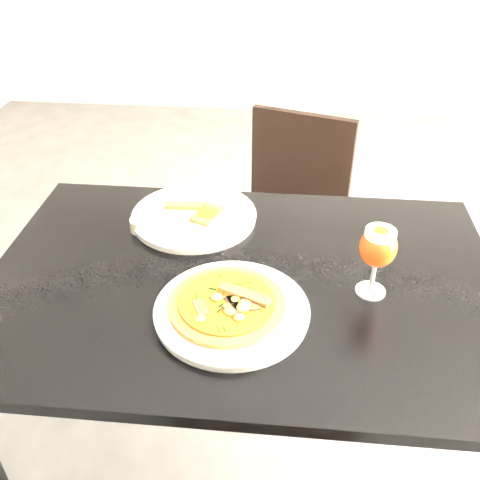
# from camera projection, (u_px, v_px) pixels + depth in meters

# --- Properties ---
(ground) EXTENTS (6.00, 6.00, 0.00)m
(ground) POSITION_uv_depth(u_px,v_px,m) (348.00, 470.00, 1.66)
(ground) COLOR #515254
(ground) RESTS_ON ground
(dining_table) EXTENTS (1.20, 0.80, 0.75)m
(dining_table) POSITION_uv_depth(u_px,v_px,m) (243.00, 305.00, 1.30)
(dining_table) COLOR black
(dining_table) RESTS_ON ground
(chair_far) EXTENTS (0.49, 0.49, 0.85)m
(chair_far) POSITION_uv_depth(u_px,v_px,m) (288.00, 223.00, 1.96)
(chair_far) COLOR black
(chair_far) RESTS_ON ground
(plate_main) EXTENTS (0.41, 0.41, 0.02)m
(plate_main) POSITION_uv_depth(u_px,v_px,m) (232.00, 311.00, 1.14)
(plate_main) COLOR silver
(plate_main) RESTS_ON dining_table
(pizza) EXTENTS (0.25, 0.25, 0.03)m
(pizza) POSITION_uv_depth(u_px,v_px,m) (227.00, 304.00, 1.14)
(pizza) COLOR #A35227
(pizza) RESTS_ON plate_main
(plate_second) EXTENTS (0.43, 0.43, 0.02)m
(plate_second) POSITION_uv_depth(u_px,v_px,m) (194.00, 216.00, 1.45)
(plate_second) COLOR silver
(plate_second) RESTS_ON dining_table
(crust_scraps) EXTENTS (0.17, 0.11, 0.01)m
(crust_scraps) POSITION_uv_depth(u_px,v_px,m) (201.00, 211.00, 1.45)
(crust_scraps) COLOR #A35227
(crust_scraps) RESTS_ON plate_second
(loose_crust) EXTENTS (0.12, 0.05, 0.01)m
(loose_crust) POSITION_uv_depth(u_px,v_px,m) (205.00, 242.00, 1.36)
(loose_crust) COLOR #A35227
(loose_crust) RESTS_ON dining_table
(sauce_cup) EXTENTS (0.05, 0.05, 0.04)m
(sauce_cup) POSITION_uv_depth(u_px,v_px,m) (140.00, 224.00, 1.40)
(sauce_cup) COLOR beige
(sauce_cup) RESTS_ON dining_table
(beer_glass) EXTENTS (0.08, 0.08, 0.17)m
(beer_glass) POSITION_uv_depth(u_px,v_px,m) (378.00, 248.00, 1.14)
(beer_glass) COLOR silver
(beer_glass) RESTS_ON dining_table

